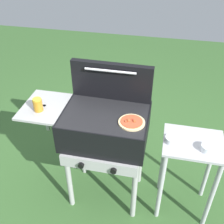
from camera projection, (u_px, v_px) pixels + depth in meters
ground_plane at (107, 191)px, 2.53m from camera, size 8.00×8.00×0.00m
grill at (104, 129)px, 2.08m from camera, size 0.96×0.53×0.90m
grill_lid_open at (112, 81)px, 2.08m from camera, size 0.63×0.09×0.30m
pizza_pepperoni at (132, 122)px, 1.90m from camera, size 0.19×0.19×0.03m
sauce_jar at (38, 105)px, 2.00m from camera, size 0.07×0.07×0.10m
prep_table at (189, 162)px, 2.10m from camera, size 0.44×0.36×0.74m
topping_bowl_near at (171, 140)px, 1.97m from camera, size 0.09×0.09×0.04m
topping_bowl_far at (208, 148)px, 1.90m from camera, size 0.09×0.09×0.04m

